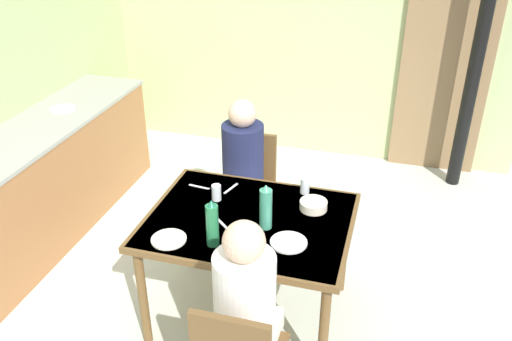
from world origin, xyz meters
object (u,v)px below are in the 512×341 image
at_px(water_bottle_green_near, 212,224).
at_px(dining_table, 249,229).
at_px(water_bottle_green_far, 266,208).
at_px(serving_bowl_center, 313,205).
at_px(person_far_diner, 242,158).
at_px(chair_far_diner, 248,183).
at_px(person_near_diner, 246,297).
at_px(kitchen_counter, 48,177).

bearing_deg(water_bottle_green_near, dining_table, 68.17).
height_order(water_bottle_green_far, serving_bowl_center, water_bottle_green_far).
distance_m(dining_table, person_far_diner, 0.75).
bearing_deg(person_far_diner, dining_table, 110.34).
distance_m(dining_table, serving_bowl_center, 0.42).
height_order(dining_table, serving_bowl_center, serving_bowl_center).
xyz_separation_m(dining_table, person_far_diner, (-0.26, 0.69, 0.11)).
bearing_deg(dining_table, serving_bowl_center, 31.10).
relative_size(person_far_diner, serving_bowl_center, 4.53).
xyz_separation_m(chair_far_diner, water_bottle_green_far, (0.37, -0.89, 0.39)).
relative_size(person_far_diner, water_bottle_green_far, 2.70).
relative_size(person_near_diner, person_far_diner, 1.00).
xyz_separation_m(kitchen_counter, water_bottle_green_far, (1.95, -0.61, 0.44)).
bearing_deg(dining_table, water_bottle_green_far, -25.93).
xyz_separation_m(kitchen_counter, water_bottle_green_near, (1.71, -0.86, 0.44)).
bearing_deg(chair_far_diner, serving_bowl_center, 134.49).
distance_m(kitchen_counter, person_near_diner, 2.40).
relative_size(person_far_diner, water_bottle_green_near, 2.68).
height_order(chair_far_diner, person_far_diner, person_far_diner).
relative_size(water_bottle_green_near, serving_bowl_center, 1.69).
bearing_deg(person_near_diner, person_far_diner, 107.80).
bearing_deg(water_bottle_green_far, kitchen_counter, 162.55).
bearing_deg(serving_bowl_center, chair_far_diner, 134.49).
distance_m(water_bottle_green_far, serving_bowl_center, 0.37).
bearing_deg(chair_far_diner, kitchen_counter, 9.79).
relative_size(chair_far_diner, serving_bowl_center, 5.12).
relative_size(person_near_diner, serving_bowl_center, 4.53).
distance_m(kitchen_counter, serving_bowl_center, 2.24).
distance_m(kitchen_counter, dining_table, 1.93).
xyz_separation_m(kitchen_counter, person_far_diner, (1.58, 0.14, 0.33)).
bearing_deg(kitchen_counter, chair_far_diner, 9.79).
bearing_deg(person_far_diner, water_bottle_green_far, 116.52).
height_order(person_near_diner, serving_bowl_center, person_near_diner).
bearing_deg(water_bottle_green_near, chair_far_diner, 96.90).
height_order(chair_far_diner, water_bottle_green_far, water_bottle_green_far).
height_order(kitchen_counter, water_bottle_green_near, water_bottle_green_near).
distance_m(chair_far_diner, water_bottle_green_far, 1.04).
bearing_deg(dining_table, person_far_diner, 110.34).
bearing_deg(kitchen_counter, person_far_diner, 4.93).
relative_size(water_bottle_green_near, water_bottle_green_far, 1.01).
distance_m(water_bottle_green_near, water_bottle_green_far, 0.34).
bearing_deg(dining_table, person_near_diner, -74.81).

